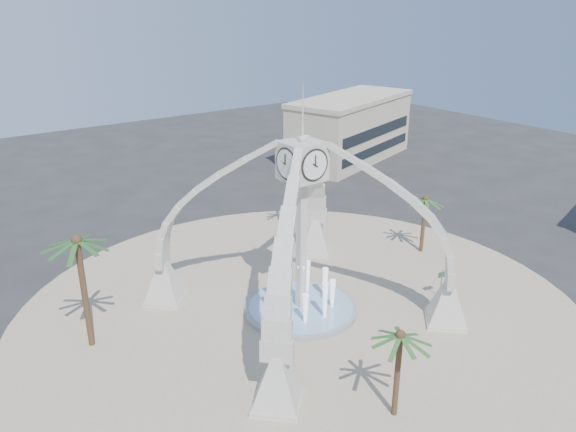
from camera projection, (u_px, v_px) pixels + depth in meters
ground at (301, 311)px, 39.89m from camera, size 140.00×140.00×0.00m
plaza at (301, 310)px, 39.88m from camera, size 40.00×40.00×0.06m
clock_tower at (302, 227)px, 37.53m from camera, size 17.94×17.94×16.30m
fountain at (301, 307)px, 39.78m from camera, size 8.00×8.00×3.62m
building_ne at (351, 128)px, 75.91m from camera, size 21.87×14.17×8.60m
palm_east at (426, 199)px, 47.48m from camera, size 4.02×4.02×5.61m
palm_west at (77, 242)px, 33.35m from camera, size 4.52×4.52×8.13m
palm_north at (294, 175)px, 51.55m from camera, size 4.19×4.19×6.31m
palm_south at (400, 336)px, 28.17m from camera, size 3.58×3.58×5.61m
street_sign at (442, 278)px, 40.95m from camera, size 0.86×0.17×2.36m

